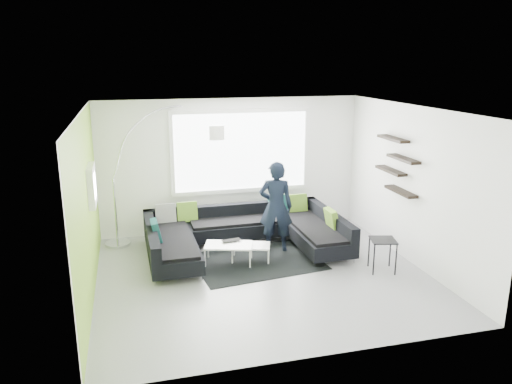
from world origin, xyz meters
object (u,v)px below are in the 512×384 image
coffee_table (240,252)px  laptop (232,241)px  side_table (382,255)px  sectional_sofa (245,235)px  arc_lamp (113,179)px  person (276,207)px

coffee_table → laptop: (-0.12, 0.09, 0.19)m
side_table → laptop: (-2.42, 1.09, 0.08)m
sectional_sofa → side_table: bearing=-35.1°
arc_lamp → person: size_ratio=1.54×
sectional_sofa → laptop: size_ratio=9.59×
sectional_sofa → coffee_table: sectional_sofa is taller
sectional_sofa → side_table: (2.10, -1.43, -0.06)m
person → side_table: bearing=155.0°
side_table → person: size_ratio=0.33×
arc_lamp → person: 3.16m
sectional_sofa → arc_lamp: size_ratio=1.37×
sectional_sofa → laptop: sectional_sofa is taller
coffee_table → laptop: size_ratio=2.83×
side_table → laptop: size_ratio=1.50×
coffee_table → sectional_sofa: bearing=81.5°
sectional_sofa → person: person is taller
sectional_sofa → arc_lamp: (-2.36, 1.00, 1.00)m
sectional_sofa → arc_lamp: arc_lamp is taller
side_table → person: (-1.51, 1.39, 0.58)m
person → coffee_table: bearing=43.6°
coffee_table → arc_lamp: arc_lamp is taller
coffee_table → person: 1.12m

